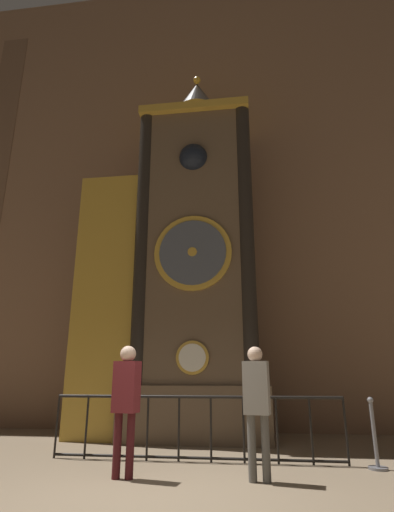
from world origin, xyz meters
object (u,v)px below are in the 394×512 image
(visitor_far, at_px, (257,398))
(visitor_near, at_px, (126,395))
(clock_tower, at_px, (176,266))
(stanchion_post, at_px, (376,445))

(visitor_far, bearing_deg, visitor_near, -167.64)
(clock_tower, xyz_separation_m, visitor_near, (-0.06, -3.38, -2.79))
(visitor_near, distance_m, stanchion_post, 3.75)
(visitor_near, bearing_deg, stanchion_post, 26.55)
(stanchion_post, bearing_deg, clock_tower, 146.02)
(visitor_near, relative_size, visitor_far, 1.01)
(visitor_near, relative_size, stanchion_post, 1.73)
(stanchion_post, bearing_deg, visitor_far, -150.83)
(visitor_near, height_order, stanchion_post, visitor_near)
(clock_tower, distance_m, visitor_far, 4.68)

